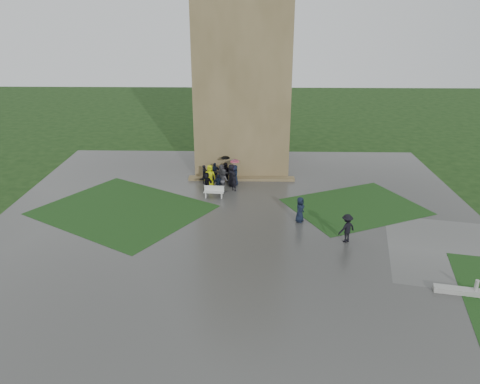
{
  "coord_description": "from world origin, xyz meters",
  "views": [
    {
      "loc": [
        0.73,
        -26.84,
        13.72
      ],
      "look_at": [
        0.01,
        4.76,
        1.2
      ],
      "focal_mm": 35.0,
      "sensor_mm": 36.0,
      "label": 1
    }
  ],
  "objects_px": {
    "tower": "(243,65)",
    "pedestrian_mid": "(300,210)",
    "bench": "(214,192)",
    "pedestrian_near": "(347,228)"
  },
  "relations": [
    {
      "from": "pedestrian_near",
      "to": "tower",
      "type": "bearing_deg",
      "value": -97.68
    },
    {
      "from": "bench",
      "to": "pedestrian_mid",
      "type": "bearing_deg",
      "value": -29.79
    },
    {
      "from": "pedestrian_mid",
      "to": "pedestrian_near",
      "type": "distance_m",
      "value": 3.9
    },
    {
      "from": "tower",
      "to": "pedestrian_near",
      "type": "xyz_separation_m",
      "value": [
        6.77,
        -15.54,
        -8.05
      ]
    },
    {
      "from": "bench",
      "to": "pedestrian_mid",
      "type": "distance_m",
      "value": 7.53
    },
    {
      "from": "tower",
      "to": "pedestrian_near",
      "type": "distance_m",
      "value": 18.76
    },
    {
      "from": "tower",
      "to": "pedestrian_mid",
      "type": "bearing_deg",
      "value": -71.85
    },
    {
      "from": "tower",
      "to": "bench",
      "type": "height_order",
      "value": "tower"
    },
    {
      "from": "tower",
      "to": "bench",
      "type": "bearing_deg",
      "value": -103.73
    },
    {
      "from": "bench",
      "to": "pedestrian_near",
      "type": "xyz_separation_m",
      "value": [
        8.82,
        -7.15,
        0.47
      ]
    }
  ]
}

